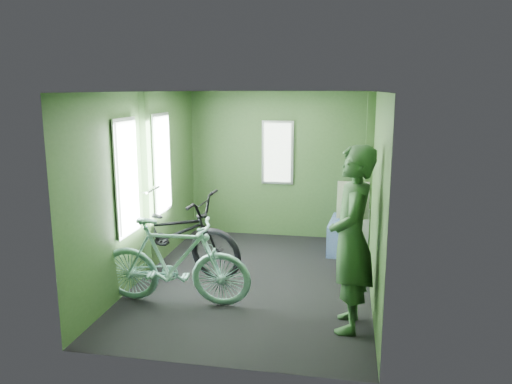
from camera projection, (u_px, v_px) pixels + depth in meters
room at (252, 165)px, 5.95m from camera, size 4.00×4.02×2.31m
bicycle_black at (171, 272)px, 6.46m from camera, size 2.17×1.30×1.15m
bicycle_mint at (175, 305)px, 5.48m from camera, size 1.70×0.67×1.08m
passenger at (352, 239)px, 4.79m from camera, size 0.44×0.70×1.82m
waste_box at (358, 237)px, 6.57m from camera, size 0.25×0.35×0.84m
bench_seat at (349, 232)px, 7.30m from camera, size 0.57×0.93×0.95m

